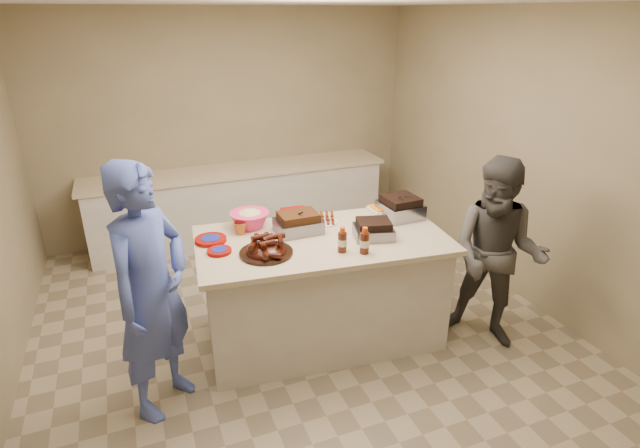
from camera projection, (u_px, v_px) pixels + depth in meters
name	position (u px, v px, depth m)	size (l,w,h in m)	color
room	(302.00, 332.00, 4.44)	(4.50, 5.00, 2.70)	#968763
back_counter	(241.00, 204.00, 6.14)	(3.60, 0.64, 0.90)	beige
island	(322.00, 336.00, 4.39)	(2.01, 1.06, 0.95)	beige
rib_platter	(266.00, 254.00, 3.75)	(0.41, 0.41, 0.16)	#380D05
pulled_pork_tray	(298.00, 232.00, 4.12)	(0.36, 0.28, 0.11)	#47230F
brisket_tray	(373.00, 237.00, 4.03)	(0.31, 0.25, 0.09)	black
roasting_pan	(400.00, 217.00, 4.43)	(0.33, 0.33, 0.13)	gray
coleslaw_bowl	(250.00, 227.00, 4.22)	(0.33, 0.33, 0.23)	#F22E6F
sausage_plate	(322.00, 222.00, 4.31)	(0.26, 0.26, 0.04)	silver
mac_cheese_dish	(385.00, 213.00, 4.51)	(0.28, 0.20, 0.07)	orange
bbq_bottle_a	(342.00, 252.00, 3.79)	(0.07, 0.07, 0.20)	#40180D
bbq_bottle_b	(364.00, 253.00, 3.77)	(0.07, 0.07, 0.21)	#40180D
mustard_bottle	(290.00, 228.00, 4.19)	(0.05, 0.05, 0.13)	#FDB900
sauce_bowl	(304.00, 231.00, 4.13)	(0.15, 0.05, 0.15)	silver
plate_stack_large	(211.00, 241.00, 3.95)	(0.25, 0.25, 0.03)	#880603
plate_stack_small	(219.00, 253.00, 3.77)	(0.18, 0.18, 0.03)	#880603
plastic_cup	(241.00, 234.00, 4.09)	(0.11, 0.10, 0.11)	#AD5B1A
basket_stack	(294.00, 220.00, 4.35)	(0.21, 0.15, 0.10)	#880603
guest_blue	(168.00, 400.00, 3.67)	(0.66, 1.82, 0.44)	#485CB6
guest_gray	(484.00, 338.00, 4.36)	(0.79, 1.62, 0.61)	#4A4743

